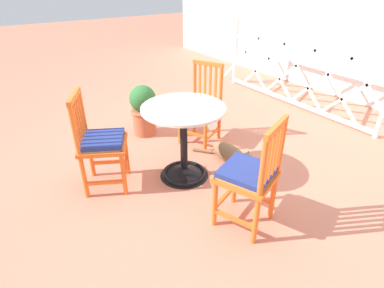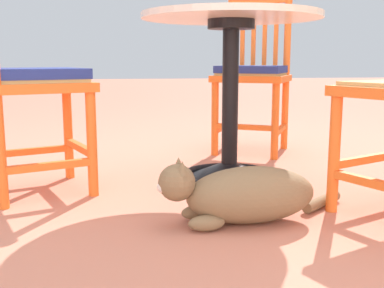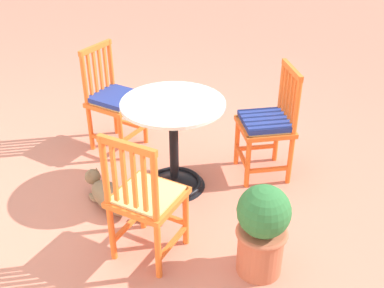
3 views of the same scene
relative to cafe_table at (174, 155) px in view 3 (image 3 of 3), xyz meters
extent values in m
plane|color=#C6755B|center=(-0.09, 0.04, -0.28)|extent=(24.00, 24.00, 0.00)
cone|color=black|center=(0.00, 0.00, -0.23)|extent=(0.48, 0.48, 0.10)
torus|color=black|center=(0.00, 0.00, -0.26)|extent=(0.44, 0.44, 0.04)
cylinder|color=black|center=(0.00, 0.00, 0.09)|extent=(0.07, 0.07, 0.66)
cylinder|color=black|center=(0.00, 0.00, 0.40)|extent=(0.20, 0.20, 0.04)
cylinder|color=silver|center=(0.00, 0.00, 0.43)|extent=(0.76, 0.76, 0.02)
cylinder|color=orange|center=(-0.35, -0.45, -0.06)|extent=(0.04, 0.04, 0.45)
cylinder|color=orange|center=(-0.05, -0.60, -0.06)|extent=(0.04, 0.04, 0.45)
cylinder|color=orange|center=(-0.51, -0.75, 0.17)|extent=(0.04, 0.04, 0.91)
cylinder|color=orange|center=(-0.21, -0.90, 0.17)|extent=(0.04, 0.04, 0.91)
cube|color=orange|center=(-0.43, -0.60, -0.14)|extent=(0.18, 0.31, 0.03)
cube|color=orange|center=(-0.13, -0.75, -0.14)|extent=(0.18, 0.31, 0.03)
cube|color=orange|center=(-0.20, -0.52, -0.11)|extent=(0.31, 0.18, 0.03)
cube|color=orange|center=(-0.28, -0.67, 0.15)|extent=(0.54, 0.54, 0.04)
cube|color=tan|center=(-0.28, -0.67, 0.17)|extent=(0.47, 0.47, 0.02)
cube|color=orange|center=(-0.45, -0.78, 0.40)|extent=(0.03, 0.03, 0.39)
cube|color=orange|center=(-0.39, -0.81, 0.40)|extent=(0.03, 0.03, 0.39)
cube|color=orange|center=(-0.33, -0.84, 0.40)|extent=(0.03, 0.03, 0.39)
cube|color=orange|center=(-0.27, -0.87, 0.40)|extent=(0.03, 0.03, 0.39)
cube|color=orange|center=(-0.36, -0.83, 0.61)|extent=(0.35, 0.20, 0.04)
cube|color=navy|center=(-0.28, -0.67, 0.20)|extent=(0.49, 0.49, 0.04)
cylinder|color=orange|center=(0.71, -0.18, -0.06)|extent=(0.04, 0.04, 0.45)
cylinder|color=orange|center=(0.58, 0.14, -0.06)|extent=(0.04, 0.04, 0.45)
cylinder|color=orange|center=(1.03, -0.05, 0.17)|extent=(0.04, 0.04, 0.91)
cylinder|color=orange|center=(0.90, 0.27, 0.17)|extent=(0.04, 0.04, 0.91)
cube|color=orange|center=(0.87, -0.11, -0.14)|extent=(0.33, 0.15, 0.03)
cube|color=orange|center=(0.74, 0.20, -0.14)|extent=(0.33, 0.15, 0.03)
cube|color=orange|center=(0.65, -0.02, -0.11)|extent=(0.15, 0.33, 0.03)
cube|color=orange|center=(0.81, 0.04, 0.15)|extent=(0.52, 0.52, 0.04)
cube|color=tan|center=(0.81, 0.04, 0.17)|extent=(0.46, 0.46, 0.02)
cube|color=orange|center=(1.00, 0.01, 0.40)|extent=(0.03, 0.03, 0.39)
cube|color=orange|center=(0.98, 0.08, 0.40)|extent=(0.03, 0.03, 0.39)
cube|color=orange|center=(0.95, 0.14, 0.40)|extent=(0.03, 0.03, 0.39)
cube|color=orange|center=(0.93, 0.20, 0.40)|extent=(0.03, 0.03, 0.39)
cube|color=orange|center=(0.96, 0.11, 0.61)|extent=(0.17, 0.36, 0.04)
cube|color=navy|center=(0.81, 0.04, 0.20)|extent=(0.47, 0.47, 0.04)
cylinder|color=orange|center=(-0.28, 0.46, -0.06)|extent=(0.04, 0.04, 0.45)
cylinder|color=orange|center=(-0.58, 0.32, -0.06)|extent=(0.04, 0.04, 0.45)
cylinder|color=orange|center=(-0.42, 0.77, 0.17)|extent=(0.04, 0.04, 0.91)
cylinder|color=orange|center=(-0.73, 0.63, 0.17)|extent=(0.04, 0.04, 0.91)
cube|color=orange|center=(-0.35, 0.61, -0.14)|extent=(0.17, 0.32, 0.03)
cube|color=orange|center=(-0.66, 0.47, -0.14)|extent=(0.17, 0.32, 0.03)
cube|color=orange|center=(-0.43, 0.39, -0.11)|extent=(0.32, 0.17, 0.03)
cube|color=orange|center=(-0.50, 0.54, 0.15)|extent=(0.53, 0.53, 0.04)
cube|color=tan|center=(-0.50, 0.54, 0.17)|extent=(0.46, 0.46, 0.02)
cube|color=orange|center=(-0.48, 0.74, 0.40)|extent=(0.03, 0.03, 0.39)
cube|color=orange|center=(-0.54, 0.71, 0.40)|extent=(0.03, 0.03, 0.39)
cube|color=orange|center=(-0.60, 0.68, 0.40)|extent=(0.03, 0.03, 0.39)
cube|color=orange|center=(-0.67, 0.65, 0.40)|extent=(0.03, 0.03, 0.39)
cube|color=orange|center=(-0.57, 0.70, 0.61)|extent=(0.36, 0.19, 0.04)
ellipsoid|color=brown|center=(0.04, 0.54, -0.19)|extent=(0.45, 0.23, 0.19)
ellipsoid|color=silver|center=(0.14, 0.54, -0.20)|extent=(0.19, 0.16, 0.14)
sphere|color=brown|center=(0.29, 0.55, -0.13)|extent=(0.12, 0.12, 0.12)
ellipsoid|color=silver|center=(0.33, 0.56, -0.15)|extent=(0.05, 0.06, 0.04)
cone|color=brown|center=(0.28, 0.58, -0.08)|extent=(0.04, 0.04, 0.04)
cone|color=brown|center=(0.28, 0.52, -0.08)|extent=(0.04, 0.04, 0.04)
ellipsoid|color=brown|center=(0.20, 0.60, -0.26)|extent=(0.12, 0.06, 0.05)
ellipsoid|color=brown|center=(0.21, 0.49, -0.26)|extent=(0.12, 0.06, 0.05)
cylinder|color=brown|center=(-0.26, 0.41, -0.26)|extent=(0.20, 0.17, 0.04)
cylinder|color=#B25B3D|center=(-1.05, 0.09, -0.12)|extent=(0.28, 0.28, 0.32)
torus|color=#B25B3D|center=(-1.05, 0.09, 0.02)|extent=(0.32, 0.32, 0.04)
sphere|color=#2D6B33|center=(-1.05, 0.09, 0.18)|extent=(0.32, 0.32, 0.32)
camera|label=1|loc=(2.15, -1.36, 1.49)|focal=28.86mm
camera|label=2|loc=(0.45, 2.02, 0.25)|focal=44.46mm
camera|label=3|loc=(-2.50, 1.70, 1.89)|focal=43.80mm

